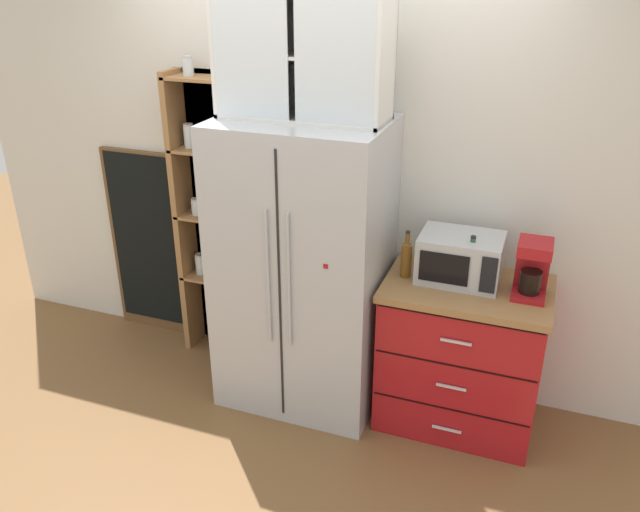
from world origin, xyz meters
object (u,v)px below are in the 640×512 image
(refrigerator, at_px, (304,267))
(mug_cream, at_px, (468,283))
(bottle_amber, at_px, (406,257))
(microwave, at_px, (460,258))
(bottle_green, at_px, (470,264))
(coffee_maker, at_px, (532,267))
(chalkboard_menu, at_px, (149,243))

(refrigerator, relative_size, mug_cream, 14.43)
(refrigerator, relative_size, bottle_amber, 6.35)
(mug_cream, bearing_deg, microwave, 121.28)
(bottle_green, bearing_deg, microwave, 137.24)
(bottle_amber, height_order, bottle_green, bottle_green)
(mug_cream, relative_size, bottle_amber, 0.44)
(refrigerator, xyz_separation_m, coffee_maker, (1.25, 0.06, 0.18))
(microwave, bearing_deg, chalkboard_menu, 174.19)
(coffee_maker, xyz_separation_m, mug_cream, (-0.31, -0.07, -0.11))
(microwave, bearing_deg, mug_cream, -58.72)
(refrigerator, relative_size, chalkboard_menu, 1.28)
(refrigerator, xyz_separation_m, chalkboard_menu, (-1.31, 0.33, -0.18))
(refrigerator, bearing_deg, mug_cream, -0.33)
(coffee_maker, bearing_deg, mug_cream, -168.00)
(coffee_maker, bearing_deg, bottle_amber, -178.08)
(refrigerator, bearing_deg, chalkboard_menu, 166.06)
(bottle_green, bearing_deg, coffee_maker, 3.12)
(bottle_amber, bearing_deg, coffee_maker, 1.92)
(mug_cream, height_order, chalkboard_menu, chalkboard_menu)
(mug_cream, bearing_deg, refrigerator, 179.67)
(mug_cream, distance_m, chalkboard_menu, 2.29)
(bottle_green, bearing_deg, chalkboard_menu, 172.86)
(microwave, distance_m, bottle_green, 0.09)
(bottle_amber, height_order, chalkboard_menu, chalkboard_menu)
(microwave, relative_size, bottle_green, 1.50)
(refrigerator, distance_m, microwave, 0.90)
(bottle_amber, distance_m, chalkboard_menu, 1.95)
(microwave, bearing_deg, bottle_green, -42.76)
(microwave, height_order, chalkboard_menu, chalkboard_menu)
(mug_cream, distance_m, bottle_green, 0.10)
(chalkboard_menu, bearing_deg, bottle_green, -7.14)
(bottle_green, bearing_deg, mug_cream, -87.91)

